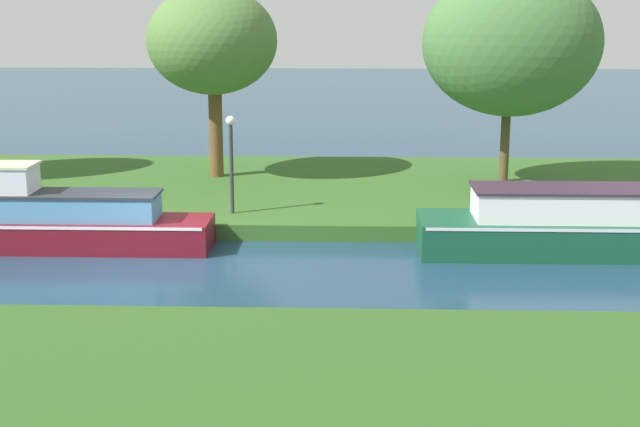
{
  "coord_description": "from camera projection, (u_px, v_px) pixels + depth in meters",
  "views": [
    {
      "loc": [
        4.32,
        -19.18,
        5.73
      ],
      "look_at": [
        3.61,
        1.2,
        0.9
      ],
      "focal_mm": 50.53,
      "sensor_mm": 36.0,
      "label": 1
    }
  ],
  "objects": [
    {
      "name": "ground_plane",
      "position": [
        157.0,
        264.0,
        20.12
      ],
      "size": [
        120.0,
        120.0,
        0.0
      ],
      "primitive_type": "plane",
      "color": "navy"
    },
    {
      "name": "riverbank_far",
      "position": [
        206.0,
        191.0,
        26.88
      ],
      "size": [
        72.0,
        10.0,
        0.4
      ],
      "primitive_type": "cube",
      "color": "#335C23",
      "rests_on": "ground_plane"
    },
    {
      "name": "maroon_barge",
      "position": [
        60.0,
        222.0,
        21.23
      ],
      "size": [
        7.13,
        1.54,
        2.03
      ],
      "color": "maroon",
      "rests_on": "ground_plane"
    },
    {
      "name": "forest_narrowboat",
      "position": [
        583.0,
        226.0,
        20.81
      ],
      "size": [
        7.66,
        1.95,
        1.56
      ],
      "color": "#164D31",
      "rests_on": "ground_plane"
    },
    {
      "name": "willow_tree_centre",
      "position": [
        212.0,
        42.0,
        26.87
      ],
      "size": [
        3.9,
        4.12,
        5.77
      ],
      "color": "brown",
      "rests_on": "riverbank_far"
    },
    {
      "name": "willow_tree_right",
      "position": [
        512.0,
        43.0,
        25.91
      ],
      "size": [
        5.18,
        3.74,
        6.28
      ],
      "color": "#503E26",
      "rests_on": "riverbank_far"
    },
    {
      "name": "lamp_post",
      "position": [
        231.0,
        151.0,
        22.8
      ],
      "size": [
        0.24,
        0.24,
        2.51
      ],
      "color": "#333338",
      "rests_on": "riverbank_far"
    }
  ]
}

